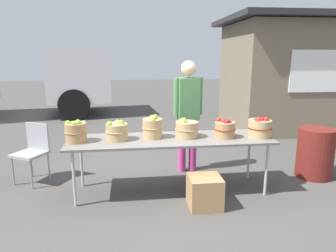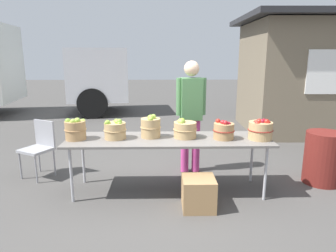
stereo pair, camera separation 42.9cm
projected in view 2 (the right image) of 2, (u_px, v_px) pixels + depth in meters
The scene contains 13 objects.
ground_plane at pixel (168, 190), 4.19m from camera, with size 40.00×40.00×0.00m, color #474442.
market_table at pixel (168, 141), 4.03m from camera, with size 2.70×0.76×0.75m.
apple_basket_green_0 at pixel (75, 129), 3.95m from camera, with size 0.29×0.29×0.29m.
apple_basket_green_1 at pixel (115, 130), 3.99m from camera, with size 0.30×0.30×0.27m.
apple_basket_green_2 at pixel (151, 127), 4.05m from camera, with size 0.28×0.28×0.32m.
apple_basket_green_3 at pixel (185, 129), 4.04m from camera, with size 0.32×0.32×0.26m.
apple_basket_red_0 at pixel (224, 130), 3.98m from camera, with size 0.29×0.29×0.26m.
apple_basket_red_1 at pixel (261, 130), 3.96m from camera, with size 0.33×0.33×0.28m.
vendor_adult at pixel (191, 108), 4.67m from camera, with size 0.46×0.26×1.75m.
food_kiosk at pixel (311, 74), 7.36m from camera, with size 3.55×2.97×2.74m.
folding_chair at pixel (40, 144), 4.61m from camera, with size 0.54×0.54×0.86m.
trash_barrel at pixel (323, 158), 4.38m from camera, with size 0.53×0.53×0.76m, color maroon.
produce_crate at pixel (198, 193), 3.67m from camera, with size 0.39×0.39×0.39m, color #A87F51.
Camera 2 is at (-0.09, -3.88, 1.82)m, focal length 32.31 mm.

